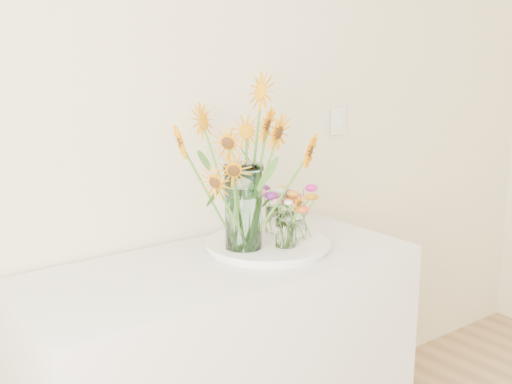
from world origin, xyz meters
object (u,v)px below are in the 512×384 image
(tray, at_px, (268,246))
(small_vase_c, at_px, (273,220))
(small_vase_a, at_px, (286,230))
(counter, at_px, (222,381))
(mason_jar, at_px, (243,207))
(small_vase_b, at_px, (297,223))

(tray, bearing_deg, small_vase_c, 43.00)
(small_vase_c, bearing_deg, small_vase_a, -115.46)
(counter, relative_size, small_vase_c, 13.65)
(counter, height_order, tray, tray)
(tray, bearing_deg, counter, -177.16)
(tray, relative_size, mason_jar, 1.42)
(counter, relative_size, mason_jar, 4.59)
(mason_jar, xyz_separation_m, small_vase_a, (0.13, -0.08, -0.09))
(small_vase_b, relative_size, small_vase_c, 1.13)
(small_vase_a, xyz_separation_m, small_vase_c, (0.08, 0.17, -0.01))
(tray, bearing_deg, small_vase_a, -80.01)
(small_vase_b, bearing_deg, mason_jar, 177.79)
(small_vase_a, bearing_deg, small_vase_c, 64.54)
(counter, bearing_deg, mason_jar, 4.11)
(small_vase_a, bearing_deg, counter, 162.84)
(small_vase_a, distance_m, small_vase_b, 0.13)
(tray, bearing_deg, mason_jar, -178.33)
(small_vase_c, bearing_deg, mason_jar, -156.02)
(mason_jar, distance_m, small_vase_a, 0.17)
(counter, relative_size, tray, 3.24)
(counter, distance_m, small_vase_b, 0.63)
(mason_jar, relative_size, small_vase_b, 2.62)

